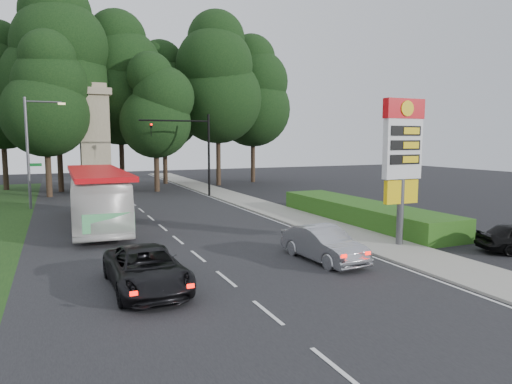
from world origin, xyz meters
name	(u,v)px	position (x,y,z in m)	size (l,w,h in m)	color
ground	(231,283)	(0.00, 0.00, 0.00)	(120.00, 120.00, 0.00)	black
road_surface	(159,225)	(0.00, 12.00, 0.01)	(14.00, 80.00, 0.02)	black
sidewalk_right	(287,215)	(8.50, 12.00, 0.06)	(3.00, 80.00, 0.12)	gray
hedge	(361,212)	(11.50, 8.00, 0.60)	(3.00, 14.00, 1.20)	#295216
gas_station_pylon	(403,152)	(9.20, 1.99, 4.45)	(2.10, 0.45, 6.85)	#59595E
traffic_signal_mast	(194,143)	(5.68, 24.00, 4.67)	(6.10, 0.35, 7.20)	black
streetlight_signs	(31,148)	(-6.99, 22.01, 4.44)	(2.75, 0.98, 8.00)	#59595E
monument	(95,139)	(-2.00, 30.00, 5.10)	(3.00, 3.00, 10.05)	gray
tree_west_near	(0,88)	(-10.00, 37.00, 10.02)	(8.40, 8.40, 16.50)	#2D2116
tree_center_left	(55,64)	(-5.00, 33.00, 12.02)	(10.08, 10.08, 19.80)	#2D2116
tree_center_right	(119,81)	(1.00, 35.00, 11.02)	(9.24, 9.24, 18.15)	#2D2116
tree_east_near	(164,98)	(6.00, 37.00, 9.68)	(8.12, 8.12, 15.95)	#2D2116
tree_east_mid	(218,80)	(11.00, 33.00, 11.35)	(9.52, 9.52, 18.70)	#2D2116
tree_far_east	(253,93)	(16.00, 35.00, 10.35)	(8.68, 8.68, 17.05)	#2D2116
tree_monument_left	(45,96)	(-6.00, 29.00, 8.68)	(7.28, 7.28, 14.30)	#2D2116
tree_monument_right	(155,108)	(3.50, 29.50, 8.01)	(6.72, 6.72, 13.20)	#2D2116
transit_bus	(98,198)	(-3.28, 12.97, 1.64)	(2.75, 11.75, 3.27)	white
sedan_silver	(324,244)	(4.55, 1.24, 0.72)	(1.52, 4.36, 1.44)	#A0A1A7
suv_charcoal	(146,269)	(-2.80, 0.58, 0.70)	(2.31, 5.02, 1.39)	black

